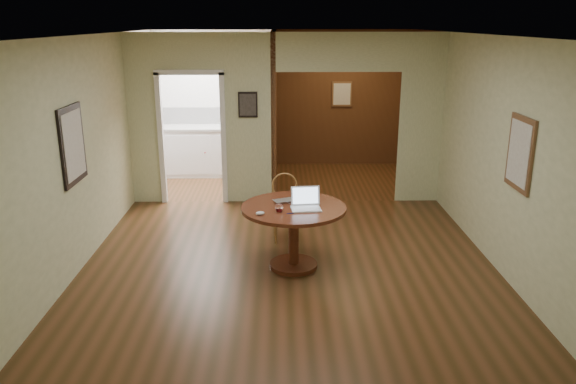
{
  "coord_description": "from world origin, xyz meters",
  "views": [
    {
      "loc": [
        -0.1,
        -6.34,
        2.87
      ],
      "look_at": [
        -0.01,
        -0.2,
        0.99
      ],
      "focal_mm": 35.0,
      "sensor_mm": 36.0,
      "label": 1
    }
  ],
  "objects_px": {
    "dining_table": "(294,222)",
    "chair": "(285,203)",
    "closed_laptop": "(290,201)",
    "open_laptop": "(306,203)"
  },
  "relations": [
    {
      "from": "chair",
      "to": "closed_laptop",
      "type": "distance_m",
      "value": 0.86
    },
    {
      "from": "dining_table",
      "to": "open_laptop",
      "type": "relative_size",
      "value": 3.43
    },
    {
      "from": "dining_table",
      "to": "open_laptop",
      "type": "height_order",
      "value": "open_laptop"
    },
    {
      "from": "open_laptop",
      "to": "closed_laptop",
      "type": "xyz_separation_m",
      "value": [
        -0.18,
        0.2,
        -0.05
      ]
    },
    {
      "from": "chair",
      "to": "closed_laptop",
      "type": "bearing_deg",
      "value": -89.57
    },
    {
      "from": "dining_table",
      "to": "chair",
      "type": "xyz_separation_m",
      "value": [
        -0.09,
        0.95,
        -0.07
      ]
    },
    {
      "from": "closed_laptop",
      "to": "open_laptop",
      "type": "bearing_deg",
      "value": -70.76
    },
    {
      "from": "dining_table",
      "to": "chair",
      "type": "relative_size",
      "value": 1.37
    },
    {
      "from": "dining_table",
      "to": "open_laptop",
      "type": "xyz_separation_m",
      "value": [
        0.14,
        -0.06,
        0.26
      ]
    },
    {
      "from": "closed_laptop",
      "to": "dining_table",
      "type": "bearing_deg",
      "value": -96.85
    }
  ]
}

